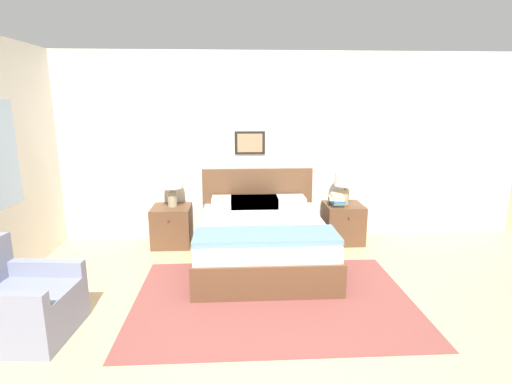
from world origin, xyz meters
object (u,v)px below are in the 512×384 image
(armchair, at_px, (19,305))
(nightstand_near_window, at_px, (172,226))
(bed, at_px, (262,239))
(table_lamp_by_door, at_px, (345,182))
(nightstand_by_door, at_px, (343,223))
(table_lamp_near_window, at_px, (172,184))

(armchair, xyz_separation_m, nightstand_near_window, (0.95, 2.13, -0.00))
(bed, bearing_deg, table_lamp_by_door, 30.01)
(nightstand_by_door, height_order, table_lamp_near_window, table_lamp_near_window)
(bed, height_order, nightstand_by_door, bed)
(armchair, relative_size, nightstand_by_door, 1.56)
(armchair, relative_size, table_lamp_near_window, 1.88)
(armchair, relative_size, nightstand_near_window, 1.56)
(armchair, xyz_separation_m, table_lamp_near_window, (0.97, 2.15, 0.58))
(table_lamp_near_window, xyz_separation_m, table_lamp_by_door, (2.36, 0.00, 0.00))
(bed, xyz_separation_m, nightstand_near_window, (-1.18, 0.67, -0.03))
(armchair, distance_m, table_lamp_near_window, 2.43)
(bed, relative_size, nightstand_by_door, 3.56)
(nightstand_by_door, relative_size, table_lamp_near_window, 1.20)
(bed, relative_size, table_lamp_near_window, 4.28)
(nightstand_near_window, relative_size, table_lamp_near_window, 1.20)
(table_lamp_by_door, bearing_deg, table_lamp_near_window, 180.00)
(bed, xyz_separation_m, armchair, (-2.14, -1.46, -0.03))
(bed, height_order, armchair, bed)
(bed, height_order, nightstand_near_window, bed)
(table_lamp_near_window, bearing_deg, table_lamp_by_door, 0.00)
(bed, bearing_deg, armchair, -145.67)
(armchair, bearing_deg, nightstand_by_door, 127.74)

